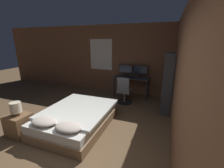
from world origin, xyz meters
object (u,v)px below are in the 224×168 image
object	(u,v)px
desk	(131,80)
computer_mouse	(138,78)
keyboard	(130,78)
office_chair	(124,93)
bed	(77,118)
bedside_lamp	(16,107)
monitor_right	(141,70)
nightstand	(19,125)
monitor_left	(126,69)
bookshelf	(168,82)

from	to	relation	value
desk	computer_mouse	size ratio (longest dim) A/B	18.73
keyboard	office_chair	bearing A→B (deg)	-97.77
bed	computer_mouse	world-z (taller)	computer_mouse
desk	computer_mouse	world-z (taller)	computer_mouse
bedside_lamp	monitor_right	distance (m)	4.11
desk	office_chair	xyz separation A→B (m)	(-0.07, -0.73, -0.29)
office_chair	nightstand	bearing A→B (deg)	-123.59
desk	keyboard	size ratio (longest dim) A/B	3.66
bed	desk	bearing A→B (deg)	73.20
monitor_left	office_chair	distance (m)	1.15
bookshelf	desk	bearing A→B (deg)	144.22
office_chair	keyboard	bearing A→B (deg)	82.23
bedside_lamp	office_chair	world-z (taller)	office_chair
monitor_left	nightstand	bearing A→B (deg)	-113.04
monitor_right	office_chair	xyz separation A→B (m)	(-0.37, -0.93, -0.64)
bedside_lamp	keyboard	distance (m)	3.60
nightstand	keyboard	distance (m)	3.64
monitor_right	bedside_lamp	bearing A→B (deg)	-120.66
computer_mouse	nightstand	bearing A→B (deg)	-123.47
desk	office_chair	size ratio (longest dim) A/B	1.40
nightstand	desk	distance (m)	3.79
monitor_left	office_chair	xyz separation A→B (m)	(0.22, -0.93, -0.64)
desk	monitor_right	distance (m)	0.50
desk	monitor_left	world-z (taller)	monitor_left
monitor_left	office_chair	size ratio (longest dim) A/B	0.56
keyboard	office_chair	xyz separation A→B (m)	(-0.07, -0.53, -0.41)
desk	office_chair	world-z (taller)	office_chair
desk	monitor_right	xyz separation A→B (m)	(0.29, 0.20, 0.35)
bed	bookshelf	bearing A→B (deg)	38.72
bedside_lamp	keyboard	xyz separation A→B (m)	(1.79, 3.12, 0.10)
bed	bedside_lamp	size ratio (longest dim) A/B	6.73
bed	keyboard	world-z (taller)	keyboard
monitor_right	office_chair	world-z (taller)	monitor_right
bed	monitor_left	world-z (taller)	monitor_left
nightstand	computer_mouse	size ratio (longest dim) A/B	7.21
bookshelf	nightstand	bearing A→B (deg)	-141.97
desk	computer_mouse	xyz separation A→B (m)	(0.27, -0.20, 0.12)
monitor_right	computer_mouse	world-z (taller)	monitor_right
keyboard	nightstand	bearing A→B (deg)	-119.89
bedside_lamp	monitor_left	world-z (taller)	monitor_left
monitor_right	bookshelf	size ratio (longest dim) A/B	0.30
bed	monitor_right	xyz separation A→B (m)	(1.07, 2.76, 0.78)
monitor_left	office_chair	world-z (taller)	monitor_left
bed	computer_mouse	size ratio (longest dim) A/B	28.48
office_chair	bookshelf	distance (m)	1.48
nightstand	office_chair	distance (m)	3.11
bedside_lamp	desk	xyz separation A→B (m)	(1.79, 3.32, -0.02)
bed	office_chair	bearing A→B (deg)	69.08
nightstand	office_chair	size ratio (longest dim) A/B	0.54
bed	monitor_left	distance (m)	2.91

